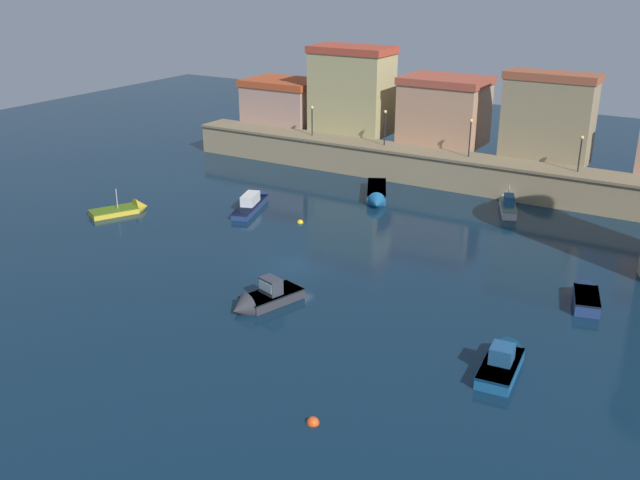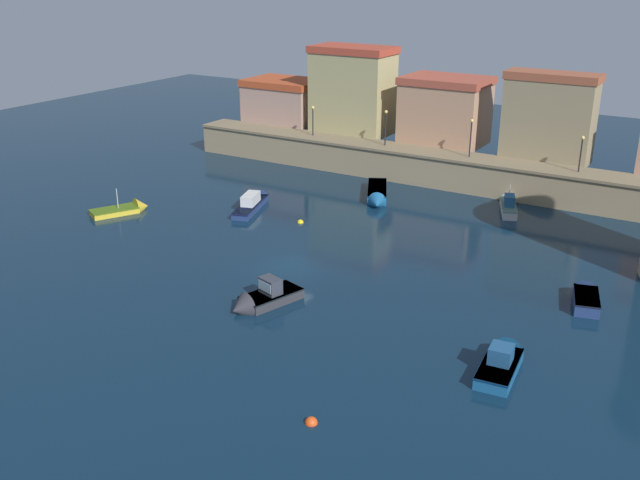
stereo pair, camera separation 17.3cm
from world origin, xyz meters
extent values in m
plane|color=#0C2338|center=(0.00, 0.00, 0.00)|extent=(133.38, 133.38, 0.00)
cube|color=#9E8966|center=(0.00, 23.96, 1.41)|extent=(52.28, 3.46, 2.82)
cube|color=#817053|center=(0.00, 23.96, 2.94)|extent=(52.28, 3.76, 0.24)
cube|color=tan|center=(-19.54, 28.68, 4.89)|extent=(8.08, 5.97, 4.13)
cube|color=#B64724|center=(-19.54, 28.68, 7.30)|extent=(8.40, 6.21, 0.70)
cube|color=tan|center=(-10.58, 28.03, 6.96)|extent=(8.13, 4.68, 8.28)
cube|color=#B3402D|center=(-10.58, 28.03, 11.46)|extent=(8.45, 4.87, 0.70)
cube|color=tan|center=(-0.45, 28.60, 5.77)|extent=(7.87, 5.82, 5.89)
cube|color=#AC4B37|center=(-0.45, 28.60, 9.06)|extent=(8.18, 6.05, 0.70)
cube|color=#988764|center=(10.02, 27.23, 6.45)|extent=(7.87, 3.08, 7.26)
cube|color=#9D5035|center=(10.02, 27.23, 10.43)|extent=(8.19, 3.20, 0.70)
cylinder|color=black|center=(-12.95, 23.96, 4.43)|extent=(0.12, 0.12, 2.73)
sphere|color=#F9D172|center=(-12.95, 23.96, 5.94)|extent=(0.32, 0.32, 0.32)
cylinder|color=black|center=(-4.64, 23.96, 4.63)|extent=(0.12, 0.12, 3.13)
sphere|color=#F9D172|center=(-4.64, 23.96, 6.35)|extent=(0.32, 0.32, 0.32)
cylinder|color=black|center=(4.01, 23.96, 4.66)|extent=(0.12, 0.12, 3.20)
sphere|color=#F9D172|center=(4.01, 23.96, 6.41)|extent=(0.32, 0.32, 0.32)
cylinder|color=black|center=(13.80, 23.96, 4.47)|extent=(0.12, 0.12, 2.82)
sphere|color=#F9D172|center=(13.80, 23.96, 6.03)|extent=(0.32, 0.32, 0.32)
cube|color=navy|center=(-9.63, 8.44, 0.28)|extent=(3.15, 5.99, 0.56)
cone|color=navy|center=(-10.73, 11.84, 0.28)|extent=(1.71, 1.75, 1.35)
cube|color=#13163C|center=(-9.63, 8.44, 0.52)|extent=(3.21, 6.11, 0.08)
cube|color=silver|center=(-9.66, 8.51, 0.98)|extent=(1.72, 2.52, 0.86)
cube|color=#99B7C6|center=(-10.01, 9.60, 1.03)|extent=(0.93, 0.35, 0.51)
cube|color=#195689|center=(-2.19, 17.62, 0.42)|extent=(4.04, 5.88, 0.84)
cone|color=#195689|center=(-0.62, 14.47, 0.42)|extent=(2.04, 1.96, 1.58)
cube|color=#0A2A40|center=(-2.19, 17.62, 0.80)|extent=(4.13, 6.00, 0.08)
cube|color=#333338|center=(2.14, -5.38, 0.32)|extent=(2.90, 4.20, 0.64)
cone|color=#333338|center=(1.44, -7.67, 0.32)|extent=(2.00, 1.54, 1.76)
cube|color=black|center=(2.14, -5.38, 0.60)|extent=(2.96, 4.29, 0.08)
cube|color=#333842|center=(2.13, -5.43, 1.14)|extent=(1.58, 1.26, 1.00)
cube|color=#99B7C6|center=(2.00, -5.85, 1.19)|extent=(1.20, 0.42, 0.60)
cube|color=silver|center=(9.41, 19.35, 0.37)|extent=(2.75, 4.71, 0.75)
cone|color=silver|center=(8.35, 22.05, 0.37)|extent=(1.48, 1.60, 1.09)
cube|color=slate|center=(9.41, 19.35, 0.71)|extent=(2.80, 4.81, 0.08)
cube|color=navy|center=(9.56, 18.95, 1.18)|extent=(1.27, 1.65, 0.87)
cylinder|color=#B2B2B7|center=(9.26, 19.72, 1.51)|extent=(0.08, 0.08, 1.53)
cube|color=gold|center=(-18.79, 1.59, 0.25)|extent=(3.32, 4.19, 0.50)
cone|color=gold|center=(-17.70, 3.71, 0.25)|extent=(1.99, 1.72, 1.69)
cube|color=#4E6F16|center=(-18.79, 1.59, 0.46)|extent=(3.38, 4.27, 0.08)
cylinder|color=#B2B2B7|center=(-18.62, 1.91, 1.34)|extent=(0.08, 0.08, 1.69)
cube|color=navy|center=(19.12, 4.12, 0.39)|extent=(2.24, 3.52, 0.79)
cone|color=navy|center=(18.60, 6.09, 0.39)|extent=(1.58, 1.24, 1.39)
cube|color=black|center=(19.12, 4.12, 0.75)|extent=(2.29, 3.59, 0.08)
cube|color=#195689|center=(17.04, -6.27, 0.34)|extent=(2.10, 4.23, 0.68)
cone|color=#195689|center=(16.80, -3.72, 0.34)|extent=(1.73, 1.30, 1.63)
cube|color=#0A284D|center=(17.04, -6.27, 0.64)|extent=(2.14, 4.32, 0.08)
cube|color=navy|center=(17.03, -6.15, 1.12)|extent=(1.25, 1.36, 0.89)
sphere|color=yellow|center=(-4.23, 7.91, 0.00)|extent=(0.53, 0.53, 0.53)
sphere|color=#EA4C19|center=(10.99, -14.90, 0.00)|extent=(0.61, 0.61, 0.61)
camera|label=1|loc=(25.80, -38.87, 19.98)|focal=40.69mm
camera|label=2|loc=(25.95, -38.78, 19.98)|focal=40.69mm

